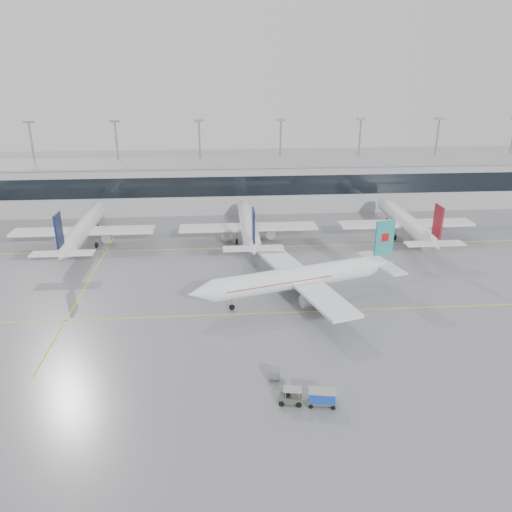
{
  "coord_description": "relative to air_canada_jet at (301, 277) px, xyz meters",
  "views": [
    {
      "loc": [
        -6.21,
        -69.18,
        36.59
      ],
      "look_at": [
        0.0,
        12.0,
        5.0
      ],
      "focal_mm": 35.0,
      "sensor_mm": 36.0,
      "label": 1
    }
  ],
  "objects": [
    {
      "name": "baggage_tug",
      "position": [
        -5.51,
        -27.14,
        -3.06
      ],
      "size": [
        4.03,
        2.06,
        1.92
      ],
      "rotation": [
        0.0,
        0.0,
        -0.17
      ],
      "color": "#3F4539",
      "rests_on": "ground"
    },
    {
      "name": "terminal_roof",
      "position": [
        -6.86,
        57.01,
        8.47
      ],
      "size": [
        182.0,
        16.0,
        0.4
      ],
      "primitive_type": "cube",
      "color": "gray",
      "rests_on": "ground"
    },
    {
      "name": "parked_jet_b",
      "position": [
        -41.86,
        28.7,
        -0.02
      ],
      "size": [
        29.64,
        36.96,
        11.72
      ],
      "rotation": [
        0.0,
        0.0,
        1.57
      ],
      "color": "white",
      "rests_on": "ground"
    },
    {
      "name": "parked_jet_d",
      "position": [
        28.14,
        28.7,
        -0.02
      ],
      "size": [
        29.64,
        36.96,
        11.72
      ],
      "rotation": [
        0.0,
        0.0,
        1.57
      ],
      "color": "white",
      "rests_on": "ground"
    },
    {
      "name": "air_canada_jet",
      "position": [
        0.0,
        0.0,
        0.0
      ],
      "size": [
        36.52,
        29.91,
        11.74
      ],
      "rotation": [
        0.0,
        0.0,
        3.43
      ],
      "color": "white",
      "rests_on": "ground"
    },
    {
      "name": "terminal_glass",
      "position": [
        -6.86,
        49.46,
        3.77
      ],
      "size": [
        180.0,
        0.2,
        5.0
      ],
      "primitive_type": "cube",
      "color": "black",
      "rests_on": "ground"
    },
    {
      "name": "taxi_line_main",
      "position": [
        -6.86,
        -4.99,
        -3.73
      ],
      "size": [
        120.0,
        0.25,
        0.01
      ],
      "primitive_type": "cube",
      "color": "yellow",
      "rests_on": "ground"
    },
    {
      "name": "baggage_cart",
      "position": [
        -1.96,
        -27.75,
        -2.6
      ],
      "size": [
        3.38,
        2.25,
        1.94
      ],
      "rotation": [
        0.0,
        0.0,
        -0.17
      ],
      "color": "gray",
      "rests_on": "ground"
    },
    {
      "name": "light_masts",
      "position": [
        -6.86,
        63.01,
        9.61
      ],
      "size": [
        156.4,
        1.0,
        22.6
      ],
      "color": "gray",
      "rests_on": "ground"
    },
    {
      "name": "gse_unit",
      "position": [
        -6.86,
        -22.37,
        -3.07
      ],
      "size": [
        1.58,
        1.51,
        1.33
      ],
      "primitive_type": "cube",
      "rotation": [
        0.0,
        0.0,
        -0.24
      ],
      "color": "slate",
      "rests_on": "ground"
    },
    {
      "name": "taxi_line_cross",
      "position": [
        -36.86,
        10.01,
        -3.73
      ],
      "size": [
        0.25,
        60.0,
        0.01
      ],
      "primitive_type": "cube",
      "color": "yellow",
      "rests_on": "ground"
    },
    {
      "name": "ground",
      "position": [
        -6.86,
        -4.99,
        -3.73
      ],
      "size": [
        320.0,
        320.0,
        0.0
      ],
      "primitive_type": "plane",
      "color": "gray",
      "rests_on": "ground"
    },
    {
      "name": "taxi_line_north",
      "position": [
        -6.86,
        25.01,
        -3.73
      ],
      "size": [
        120.0,
        0.25,
        0.01
      ],
      "primitive_type": "cube",
      "color": "yellow",
      "rests_on": "ground"
    },
    {
      "name": "parked_jet_c",
      "position": [
        -6.86,
        28.7,
        -0.02
      ],
      "size": [
        29.64,
        36.96,
        11.72
      ],
      "rotation": [
        0.0,
        0.0,
        1.57
      ],
      "color": "white",
      "rests_on": "ground"
    },
    {
      "name": "terminal",
      "position": [
        -6.86,
        57.01,
        2.27
      ],
      "size": [
        180.0,
        15.0,
        12.0
      ],
      "primitive_type": "cube",
      "color": "#9E9EA2",
      "rests_on": "ground"
    }
  ]
}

